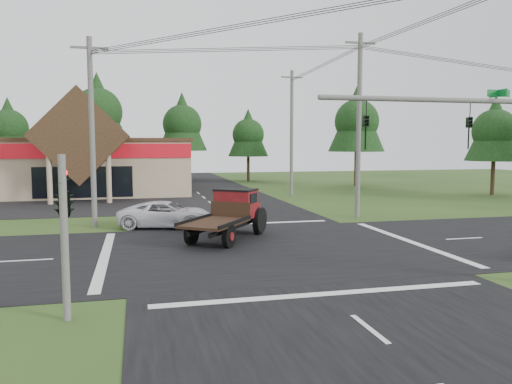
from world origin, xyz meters
name	(u,v)px	position (x,y,z in m)	size (l,w,h in m)	color
ground	(268,249)	(0.00, 0.00, 0.00)	(120.00, 120.00, 0.00)	#284418
road_ns	(268,249)	(0.00, 0.00, 0.01)	(12.00, 120.00, 0.02)	black
road_ew	(268,249)	(0.00, 0.00, 0.01)	(120.00, 12.00, 0.02)	black
parking_apron	(23,206)	(-14.00, 19.00, 0.01)	(28.00, 14.00, 0.02)	black
cvs_building	(27,164)	(-15.70, 29.57, 2.78)	(30.40, 18.20, 9.19)	tan
traffic_signal_mast	(505,151)	(5.82, -7.50, 4.43)	(8.12, 0.24, 7.00)	#595651
traffic_signal_corner	(64,187)	(-7.50, -7.32, 3.52)	(0.53, 2.48, 4.40)	#595651
utility_pole_nw	(92,131)	(-8.00, 8.00, 5.39)	(2.00, 0.30, 10.50)	#595651
utility_pole_ne	(359,124)	(8.00, 8.00, 5.89)	(2.00, 0.30, 11.50)	#595651
utility_pole_n	(292,132)	(8.00, 22.00, 5.74)	(2.00, 0.30, 11.20)	#595651
tree_row_b	(8,126)	(-20.00, 42.00, 6.70)	(5.60, 5.60, 10.10)	#332316
tree_row_c	(98,110)	(-10.00, 41.00, 8.72)	(7.28, 7.28, 13.13)	#332316
tree_row_d	(182,122)	(0.00, 42.00, 7.38)	(6.16, 6.16, 11.11)	#332316
tree_row_e	(248,133)	(8.00, 40.00, 6.03)	(5.04, 5.04, 9.09)	#332316
tree_side_ne	(357,119)	(18.00, 30.00, 7.38)	(6.16, 6.16, 11.11)	#332316
tree_side_e_near	(495,129)	(26.00, 18.00, 6.03)	(5.04, 5.04, 9.09)	#332316
antique_flatbed_truck	(226,215)	(-1.46, 2.52, 1.22)	(2.24, 5.86, 2.45)	#530B0E
white_pickup	(167,214)	(-4.04, 6.90, 0.74)	(2.44, 5.30, 1.47)	silver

